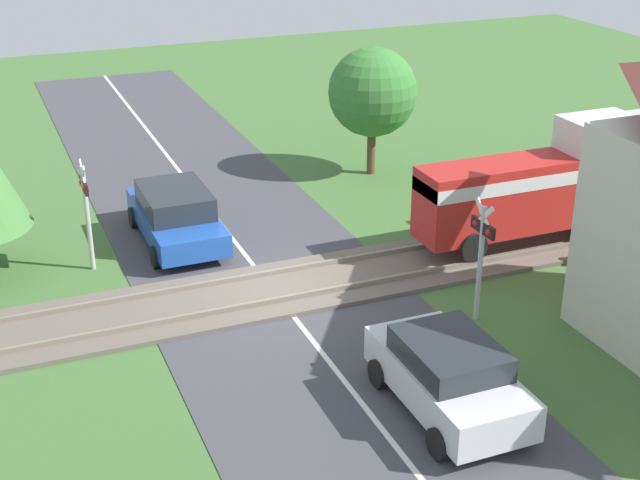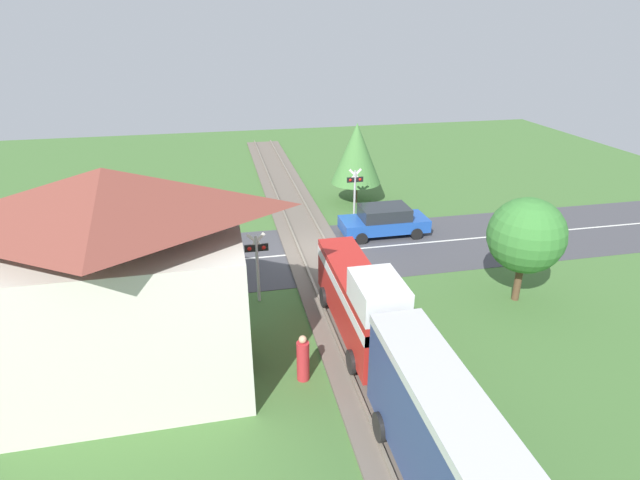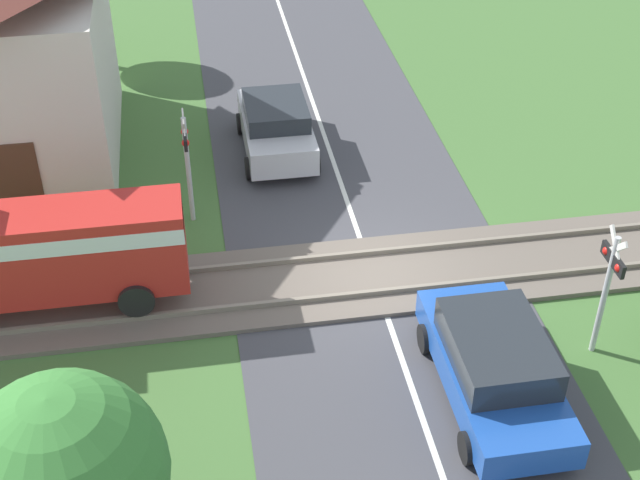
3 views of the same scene
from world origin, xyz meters
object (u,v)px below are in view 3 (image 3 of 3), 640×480
at_px(car_far_side, 276,126).
at_px(crossing_signal_east_approach, 187,153).
at_px(car_near_crossing, 495,365).
at_px(station_building, 15,39).
at_px(crossing_signal_west_approach, 609,277).

bearing_deg(car_far_side, crossing_signal_east_approach, 140.10).
height_order(car_near_crossing, car_far_side, car_near_crossing).
xyz_separation_m(car_near_crossing, crossing_signal_east_approach, (6.93, 5.32, 1.08)).
xyz_separation_m(crossing_signal_east_approach, station_building, (4.08, 4.06, 1.41)).
relative_size(car_near_crossing, car_far_side, 1.17).
bearing_deg(car_near_crossing, crossing_signal_west_approach, -69.95).
relative_size(car_near_crossing, station_building, 0.61).
distance_m(car_near_crossing, crossing_signal_east_approach, 8.81).
bearing_deg(crossing_signal_west_approach, station_building, 49.44).
xyz_separation_m(car_far_side, crossing_signal_east_approach, (-2.92, 2.44, 1.08)).
distance_m(crossing_signal_west_approach, crossing_signal_east_approach, 9.84).
bearing_deg(car_near_crossing, car_far_side, 16.29).
bearing_deg(crossing_signal_west_approach, crossing_signal_east_approach, 52.13).
distance_m(car_far_side, station_building, 7.06).
relative_size(car_far_side, crossing_signal_west_approach, 1.31).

